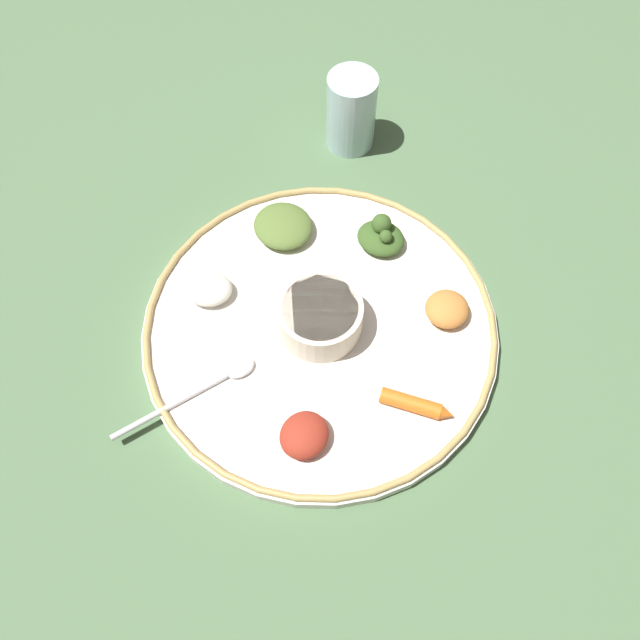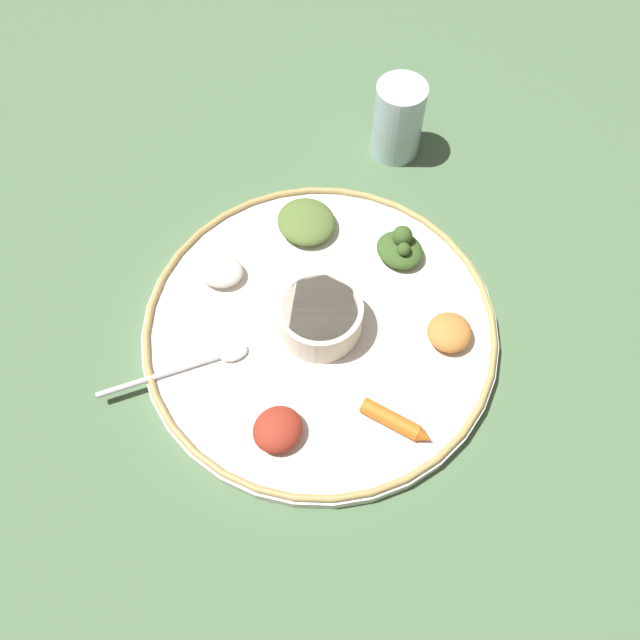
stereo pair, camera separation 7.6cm
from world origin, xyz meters
TOP-DOWN VIEW (x-y plane):
  - ground_plane at (0.00, 0.00)m, footprint 2.40×2.40m
  - platter at (0.00, 0.00)m, footprint 0.42×0.42m
  - platter_rim at (0.00, 0.00)m, footprint 0.41×0.41m
  - center_bowl at (0.00, 0.00)m, footprint 0.10×0.10m
  - spoon at (0.10, 0.11)m, footprint 0.12×0.14m
  - greens_pile at (-0.04, -0.14)m, footprint 0.07×0.06m
  - carrot_near_spoon at (-0.13, 0.06)m, footprint 0.08×0.02m
  - mound_squash at (-0.14, -0.06)m, footprint 0.07×0.07m
  - mound_rice_white at (0.14, -0.00)m, footprint 0.07×0.06m
  - mound_collards at (0.09, -0.12)m, footprint 0.09×0.09m
  - mound_beet at (-0.03, 0.14)m, footprint 0.07×0.07m
  - drinking_glass at (0.06, -0.31)m, footprint 0.07×0.07m

SIDE VIEW (x-z plane):
  - ground_plane at x=0.00m, z-range 0.00..0.00m
  - platter at x=0.00m, z-range 0.00..0.02m
  - platter_rim at x=0.00m, z-range 0.02..0.02m
  - spoon at x=0.10m, z-range 0.02..0.02m
  - carrot_near_spoon at x=-0.13m, z-range 0.02..0.03m
  - mound_rice_white at x=0.14m, z-range 0.02..0.04m
  - mound_collards at x=0.09m, z-range 0.02..0.04m
  - mound_squash at x=-0.14m, z-range 0.02..0.04m
  - mound_beet at x=-0.03m, z-range 0.02..0.04m
  - greens_pile at x=-0.04m, z-range 0.01..0.05m
  - center_bowl at x=0.00m, z-range 0.02..0.06m
  - drinking_glass at x=0.06m, z-range -0.01..0.10m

